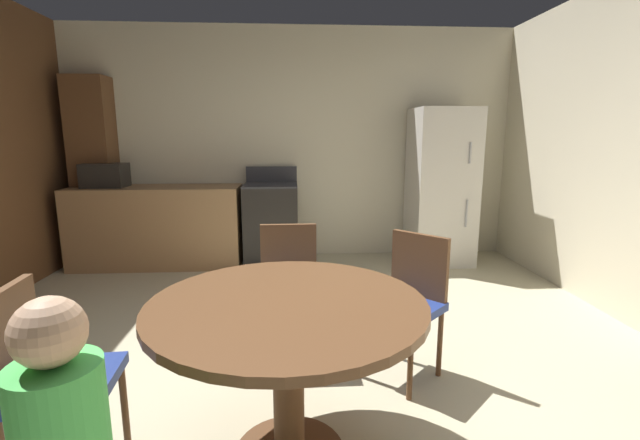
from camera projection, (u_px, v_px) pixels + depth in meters
The scene contains 11 objects.
ground_plane at pixel (296, 401), 2.42m from camera, with size 14.00×14.00×0.00m, color beige.
wall_back at pixel (293, 145), 5.22m from camera, with size 5.52×0.12×2.70m, color beige.
kitchen_counter at pixel (159, 226), 4.91m from camera, with size 1.86×0.60×0.90m, color #9E754C.
pantry_column at pixel (96, 172), 4.93m from camera, with size 0.44×0.36×2.10m, color brown.
oven_range at pixel (272, 223), 4.99m from camera, with size 0.60×0.60×1.10m.
refrigerator at pixel (441, 187), 4.97m from camera, with size 0.68×0.68×1.76m.
microwave at pixel (105, 175), 4.76m from camera, with size 0.44×0.32×0.26m, color black.
dining_table at pixel (289, 335), 1.89m from camera, with size 1.20×1.20×0.76m.
chair_west at pixel (46, 373), 1.78m from camera, with size 0.43×0.43×0.87m.
chair_northeast at pixel (409, 296), 2.63m from camera, with size 0.57×0.57×0.87m.
chair_north at pixel (290, 282), 2.89m from camera, with size 0.40×0.40×0.87m.
Camera 1 is at (-0.00, -2.19, 1.46)m, focal length 24.35 mm.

